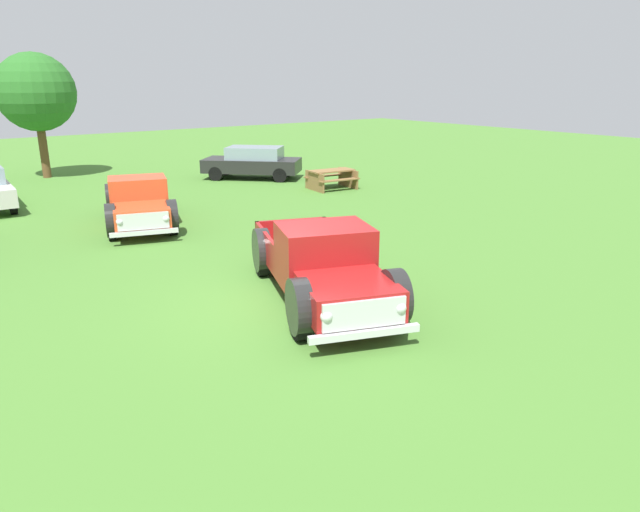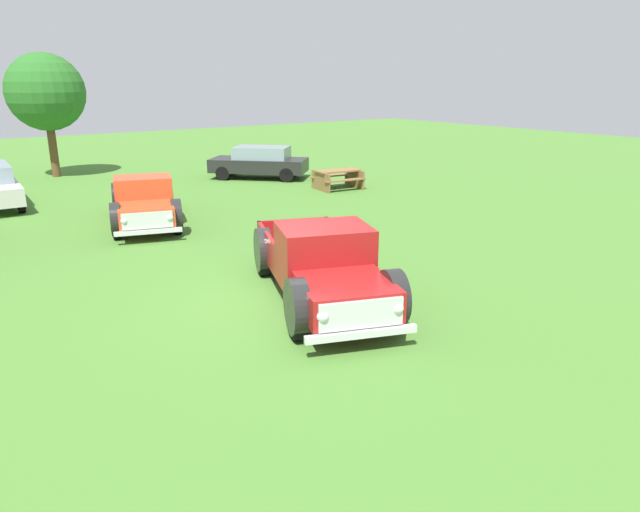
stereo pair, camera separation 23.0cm
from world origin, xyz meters
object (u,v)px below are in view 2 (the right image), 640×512
at_px(pickup_truck_foreground, 325,268).
at_px(picnic_table, 338,177).
at_px(pickup_truck_behind_left, 144,203).
at_px(sedan_distant_a, 260,162).
at_px(oak_tree_east, 45,92).

distance_m(pickup_truck_foreground, picnic_table, 12.57).
bearing_deg(pickup_truck_behind_left, pickup_truck_foreground, -85.71).
bearing_deg(sedan_distant_a, pickup_truck_foreground, -115.46).
bearing_deg(pickup_truck_foreground, sedan_distant_a, 64.54).
bearing_deg(pickup_truck_foreground, pickup_truck_behind_left, 94.29).
bearing_deg(oak_tree_east, picnic_table, -49.49).
relative_size(pickup_truck_foreground, oak_tree_east, 1.02).
bearing_deg(oak_tree_east, sedan_distant_a, -39.02).
distance_m(pickup_truck_foreground, sedan_distant_a, 15.40).
xyz_separation_m(pickup_truck_behind_left, picnic_table, (8.51, 1.40, -0.23)).
relative_size(pickup_truck_foreground, sedan_distant_a, 1.30).
bearing_deg(sedan_distant_a, picnic_table, -72.97).
bearing_deg(pickup_truck_behind_left, oak_tree_east, 90.43).
bearing_deg(sedan_distant_a, oak_tree_east, 140.98).
distance_m(pickup_truck_foreground, pickup_truck_behind_left, 8.41).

